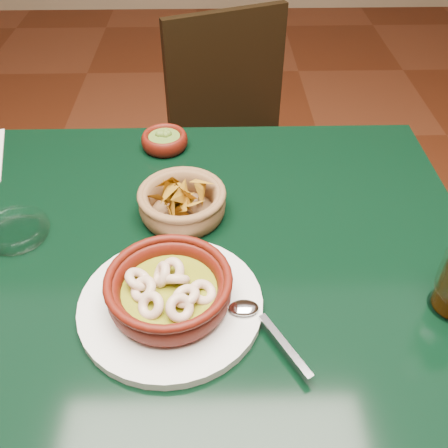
{
  "coord_description": "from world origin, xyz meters",
  "views": [
    {
      "loc": [
        0.13,
        -0.66,
        1.38
      ],
      "look_at": [
        0.14,
        -0.02,
        0.81
      ],
      "focal_mm": 40.0,
      "sensor_mm": 36.0,
      "label": 1
    }
  ],
  "objects_px": {
    "dining_table": "(152,279)",
    "shrimp_plate": "(170,294)",
    "chip_basket": "(182,202)",
    "dining_chair": "(240,149)"
  },
  "relations": [
    {
      "from": "dining_table",
      "to": "shrimp_plate",
      "type": "distance_m",
      "value": 0.21
    },
    {
      "from": "shrimp_plate",
      "to": "chip_basket",
      "type": "height_order",
      "value": "chip_basket"
    },
    {
      "from": "shrimp_plate",
      "to": "chip_basket",
      "type": "relative_size",
      "value": 1.76
    },
    {
      "from": "dining_table",
      "to": "shrimp_plate",
      "type": "relative_size",
      "value": 3.43
    },
    {
      "from": "dining_table",
      "to": "shrimp_plate",
      "type": "height_order",
      "value": "shrimp_plate"
    },
    {
      "from": "dining_chair",
      "to": "chip_basket",
      "type": "distance_m",
      "value": 0.71
    },
    {
      "from": "dining_chair",
      "to": "chip_basket",
      "type": "xyz_separation_m",
      "value": [
        -0.14,
        -0.63,
        0.29
      ]
    },
    {
      "from": "chip_basket",
      "to": "dining_chair",
      "type": "bearing_deg",
      "value": 76.98
    },
    {
      "from": "shrimp_plate",
      "to": "chip_basket",
      "type": "xyz_separation_m",
      "value": [
        0.01,
        0.23,
        -0.0
      ]
    },
    {
      "from": "chip_basket",
      "to": "dining_table",
      "type": "bearing_deg",
      "value": -129.29
    }
  ]
}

